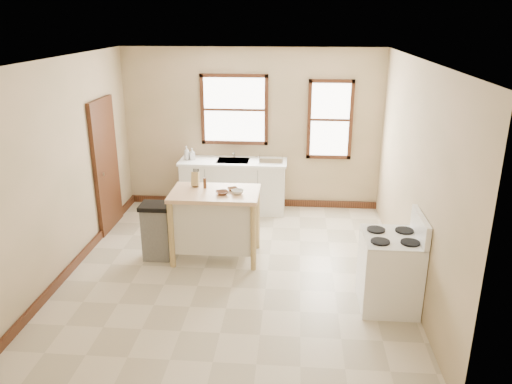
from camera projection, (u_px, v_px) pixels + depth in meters
floor at (236, 269)px, 6.84m from camera, size 5.00×5.00×0.00m
ceiling at (233, 59)px, 5.91m from camera, size 5.00×5.00×0.00m
wall_back at (252, 130)px, 8.73m from camera, size 4.50×0.04×2.80m
wall_left at (64, 168)px, 6.55m from camera, size 0.04×5.00×2.80m
wall_right at (414, 176)px, 6.21m from camera, size 0.04×5.00×2.80m
window_main at (234, 110)px, 8.61m from camera, size 1.17×0.06×1.22m
window_side at (330, 120)px, 8.54m from camera, size 0.77×0.06×1.37m
door_left at (106, 165)px, 7.88m from camera, size 0.06×0.90×2.10m
baseboard_back at (252, 202)px, 9.14m from camera, size 4.50×0.04×0.12m
baseboard_left at (79, 259)px, 6.99m from camera, size 0.04×5.00×0.12m
sink_counter at (233, 186)px, 8.78m from camera, size 1.86×0.62×0.92m
faucet at (234, 152)px, 8.76m from camera, size 0.03×0.03×0.22m
soap_bottle_a at (187, 153)px, 8.63m from camera, size 0.12×0.12×0.24m
soap_bottle_b at (192, 154)px, 8.64m from camera, size 0.12×0.12×0.20m
dish_rack at (271, 159)px, 8.52m from camera, size 0.49×0.43×0.10m
kitchen_island at (216, 225)px, 7.03m from camera, size 1.22×0.78×1.00m
knife_block at (195, 180)px, 7.05m from camera, size 0.10×0.10×0.20m
pepper_grinder at (205, 183)px, 6.98m from camera, size 0.05×0.05×0.15m
bowl_a at (222, 193)px, 6.76m from camera, size 0.23×0.23×0.04m
bowl_b at (233, 189)px, 6.91m from camera, size 0.19×0.19×0.04m
bowl_c at (238, 192)px, 6.77m from camera, size 0.22×0.22×0.05m
trash_bin at (157, 231)px, 7.05m from camera, size 0.42×0.35×0.82m
gas_stove at (390, 261)px, 5.82m from camera, size 0.72×0.73×1.16m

